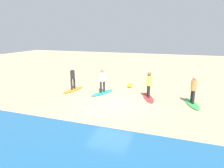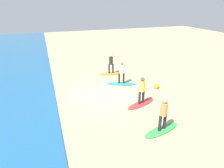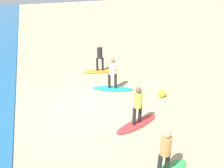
% 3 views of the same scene
% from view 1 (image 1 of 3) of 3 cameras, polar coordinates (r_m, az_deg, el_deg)
% --- Properties ---
extents(ground_plane, '(60.00, 60.00, 0.00)m').
position_cam_1_polar(ground_plane, '(11.67, -0.44, -5.88)').
color(ground_plane, tan).
extents(surfboard_green, '(1.06, 2.17, 0.09)m').
position_cam_1_polar(surfboard_green, '(12.54, 22.59, -5.34)').
color(surfboard_green, green).
rests_on(surfboard_green, ground).
extents(surfer_green, '(0.32, 0.45, 1.64)m').
position_cam_1_polar(surfer_green, '(12.26, 23.05, -0.98)').
color(surfer_green, '#232328').
rests_on(surfer_green, surfboard_green).
extents(surfboard_red, '(1.24, 2.16, 0.09)m').
position_cam_1_polar(surfboard_red, '(12.85, 10.66, -3.95)').
color(surfboard_red, red).
rests_on(surfboard_red, ground).
extents(surfer_red, '(0.32, 0.44, 1.64)m').
position_cam_1_polar(surfer_red, '(12.56, 10.88, 0.33)').
color(surfer_red, '#232328').
rests_on(surfer_red, surfboard_red).
extents(surfboard_teal, '(1.33, 2.15, 0.09)m').
position_cam_1_polar(surfboard_teal, '(13.63, -2.82, -2.59)').
color(surfboard_teal, teal).
rests_on(surfboard_teal, ground).
extents(surfer_teal, '(0.32, 0.44, 1.64)m').
position_cam_1_polar(surfer_teal, '(13.37, -2.87, 1.47)').
color(surfer_teal, '#232328').
rests_on(surfer_teal, surfboard_teal).
extents(surfboard_orange, '(0.90, 2.16, 0.09)m').
position_cam_1_polar(surfboard_orange, '(14.62, -11.40, -1.66)').
color(surfboard_orange, orange).
rests_on(surfboard_orange, ground).
extents(surfer_orange, '(0.32, 0.46, 1.64)m').
position_cam_1_polar(surfer_orange, '(14.37, -11.61, 2.13)').
color(surfer_orange, '#232328').
rests_on(surfer_orange, surfboard_orange).
extents(beach_ball, '(0.38, 0.38, 0.38)m').
position_cam_1_polar(beach_ball, '(15.04, 5.34, -0.38)').
color(beach_ball, yellow).
rests_on(beach_ball, ground).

